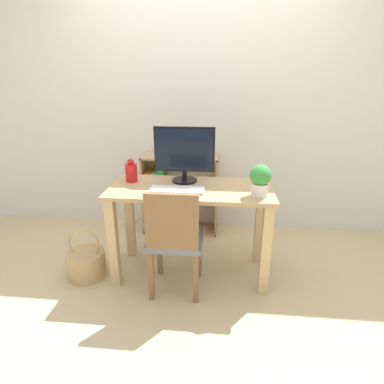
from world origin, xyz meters
The scene contains 10 objects.
ground_plane centered at (0.00, 0.00, 0.00)m, with size 10.00×10.00×0.00m, color #CCB284.
wall_back centered at (0.00, 0.94, 1.30)m, with size 8.00×0.05×2.60m.
desk centered at (0.00, 0.00, 0.58)m, with size 1.24×0.56×0.75m.
monitor centered at (-0.06, 0.14, 0.99)m, with size 0.48×0.20×0.44m.
keyboard centered at (-0.09, -0.09, 0.76)m, with size 0.40×0.15×0.02m.
vase centered at (-0.49, 0.10, 0.83)m, with size 0.09×0.09×0.19m.
potted_plant centered at (0.50, -0.13, 0.87)m, with size 0.15×0.15×0.23m.
chair centered at (-0.09, -0.28, 0.46)m, with size 0.40×0.40×0.84m.
bookshelf centered at (-0.31, 0.76, 0.33)m, with size 0.76×0.28×0.80m.
basket centered at (-0.84, -0.14, 0.12)m, with size 0.31×0.31×0.42m.
Camera 1 is at (0.24, -2.29, 1.56)m, focal length 30.00 mm.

